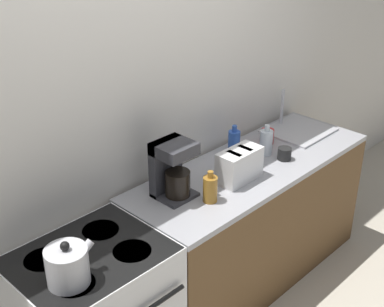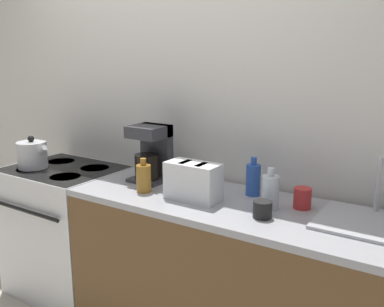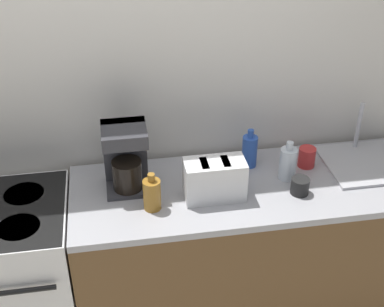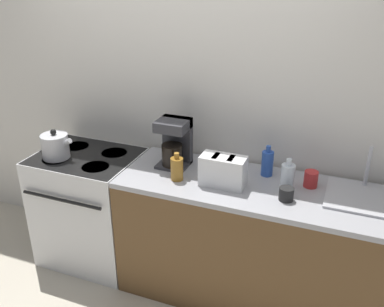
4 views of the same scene
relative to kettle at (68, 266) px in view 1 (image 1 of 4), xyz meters
name	(u,v)px [view 1 (image 1 of 4)]	position (x,y,z in m)	size (l,w,h in m)	color
wall_back	(135,119)	(0.83, 0.49, 0.31)	(8.00, 0.05, 2.60)	silver
counter_block	(249,222)	(1.48, 0.12, -0.54)	(1.83, 0.64, 0.90)	brown
kettle	(68,266)	(0.00, 0.00, 0.00)	(0.25, 0.20, 0.22)	silver
toaster	(239,165)	(1.26, 0.05, 0.01)	(0.29, 0.15, 0.20)	white
coffee_maker	(172,169)	(0.85, 0.21, 0.08)	(0.21, 0.21, 0.34)	#333338
sink_tray	(298,129)	(2.11, 0.20, -0.08)	(0.45, 0.40, 0.28)	#B7B7BC
bottle_blue	(234,143)	(1.49, 0.29, 0.00)	(0.08, 0.08, 0.21)	#2D56B7
bottle_amber	(210,189)	(0.96, 0.01, -0.01)	(0.08, 0.08, 0.19)	#9E6B23
bottle_clear	(266,142)	(1.65, 0.15, 0.00)	(0.09, 0.09, 0.21)	silver
cup_black	(284,154)	(1.67, 0.01, -0.05)	(0.09, 0.09, 0.08)	black
cup_red	(267,136)	(1.79, 0.24, -0.04)	(0.09, 0.09, 0.11)	red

